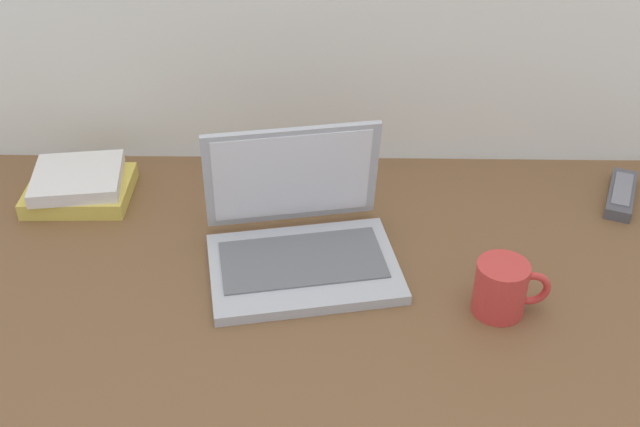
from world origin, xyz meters
The scene contains 5 objects.
desk centered at (0.00, 0.00, 0.01)m, with size 1.60×0.76×0.03m.
laptop centered at (-0.06, 0.04, 0.08)m, with size 0.35×0.31×0.22m.
coffee_mug centered at (0.26, -0.09, 0.08)m, with size 0.12×0.08×0.09m.
remote_control_near centered at (0.54, 0.23, 0.04)m, with size 0.10×0.17×0.02m.
book_stack centered at (-0.49, 0.22, 0.06)m, with size 0.19×0.18×0.06m.
Camera 1 is at (-0.01, -1.02, 0.85)m, focal length 43.83 mm.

